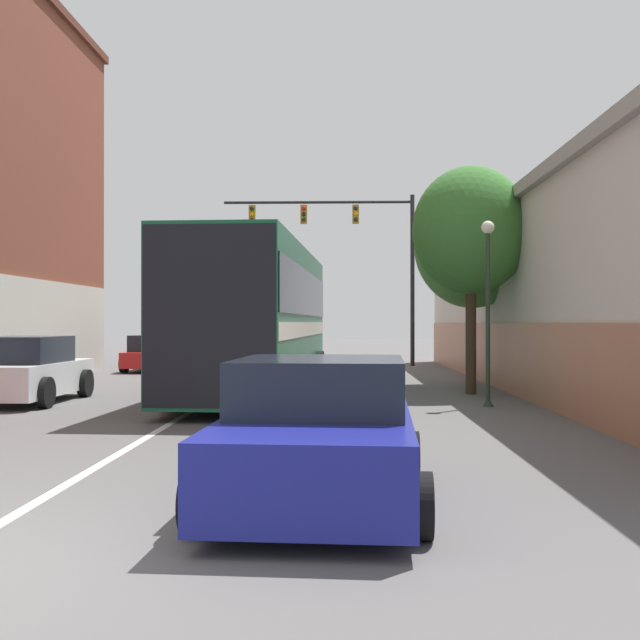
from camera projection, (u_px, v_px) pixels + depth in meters
name	position (u px, v px, depth m)	size (l,w,h in m)	color
lane_center_line	(230.00, 388.00, 20.73)	(0.14, 42.48, 0.01)	silver
bus	(257.00, 314.00, 18.74)	(3.21, 10.94, 3.67)	#145133
hatchback_foreground	(319.00, 435.00, 7.61)	(2.29, 3.90, 1.46)	navy
parked_car_left_mid	(156.00, 354.00, 28.38)	(2.05, 3.85, 1.36)	red
parked_car_left_far	(26.00, 371.00, 17.13)	(2.07, 4.01, 1.52)	silver
parked_car_left_distant	(192.00, 348.00, 35.84)	(2.53, 4.66, 1.32)	silver
traffic_signal_gantry	(352.00, 239.00, 31.87)	(8.14, 0.36, 7.28)	black
street_lamp	(488.00, 304.00, 16.31)	(0.29, 0.29, 4.06)	#233323
street_tree_near	(471.00, 231.00, 19.16)	(2.99, 2.69, 5.85)	#3D2D1E
street_tree_far	(472.00, 245.00, 21.86)	(3.39, 3.05, 5.99)	brown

